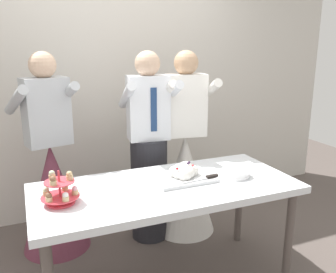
{
  "coord_description": "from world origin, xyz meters",
  "views": [
    {
      "loc": [
        -0.87,
        -2.11,
        1.72
      ],
      "look_at": [
        0.07,
        0.15,
        1.07
      ],
      "focal_mm": 38.29,
      "sensor_mm": 36.0,
      "label": 1
    }
  ],
  "objects": [
    {
      "name": "rear_wall",
      "position": [
        0.0,
        1.44,
        1.45
      ],
      "size": [
        5.2,
        0.1,
        2.9
      ],
      "primitive_type": "cube",
      "color": "beige",
      "rests_on": "ground_plane"
    },
    {
      "name": "dessert_table",
      "position": [
        0.0,
        0.0,
        0.7
      ],
      "size": [
        1.8,
        0.8,
        0.78
      ],
      "color": "silver",
      "rests_on": "ground_plane"
    },
    {
      "name": "cupcake_stand",
      "position": [
        -0.7,
        -0.02,
        0.85
      ],
      "size": [
        0.23,
        0.23,
        0.21
      ],
      "color": "#D83F4C",
      "rests_on": "dessert_table"
    },
    {
      "name": "main_cake_tray",
      "position": [
        0.15,
        0.05,
        0.82
      ],
      "size": [
        0.44,
        0.31,
        0.13
      ],
      "color": "silver",
      "rests_on": "dessert_table"
    },
    {
      "name": "plate_stack",
      "position": [
        0.53,
        -0.04,
        0.8
      ],
      "size": [
        0.21,
        0.2,
        0.05
      ],
      "color": "white",
      "rests_on": "dessert_table"
    },
    {
      "name": "person_groom",
      "position": [
        0.12,
        0.69,
        0.75
      ],
      "size": [
        0.51,
        0.53,
        1.66
      ],
      "color": "#232328",
      "rests_on": "ground_plane"
    },
    {
      "name": "person_bride",
      "position": [
        0.46,
        0.69,
        0.58
      ],
      "size": [
        0.56,
        0.56,
        1.66
      ],
      "color": "white",
      "rests_on": "ground_plane"
    },
    {
      "name": "person_guest",
      "position": [
        -0.69,
        0.83,
        0.58
      ],
      "size": [
        0.59,
        0.58,
        1.66
      ],
      "color": "brown",
      "rests_on": "ground_plane"
    }
  ]
}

